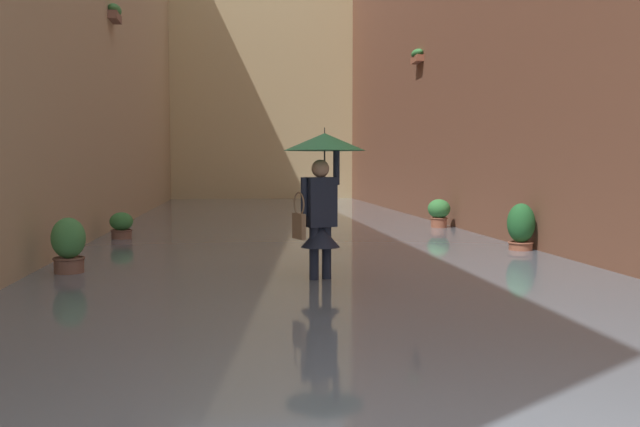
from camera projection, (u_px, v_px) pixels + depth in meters
ground_plane at (286, 233)px, 16.61m from camera, size 69.35×69.35×0.00m
flood_water at (286, 230)px, 16.60m from camera, size 8.66×33.74×0.17m
building_facade_far at (262, 86)px, 30.88m from camera, size 11.46×1.80×10.23m
person_wading at (322, 176)px, 8.83m from camera, size 1.04×1.04×2.10m
potted_plant_far_right at (69, 249)px, 9.42m from camera, size 0.45×0.45×0.92m
potted_plant_near_left at (439, 214)px, 16.31m from camera, size 0.53×0.53×0.83m
potted_plant_near_right at (121, 229)px, 13.82m from camera, size 0.45×0.45×0.69m
potted_plant_mid_left at (521, 230)px, 11.95m from camera, size 0.47×0.47×0.97m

